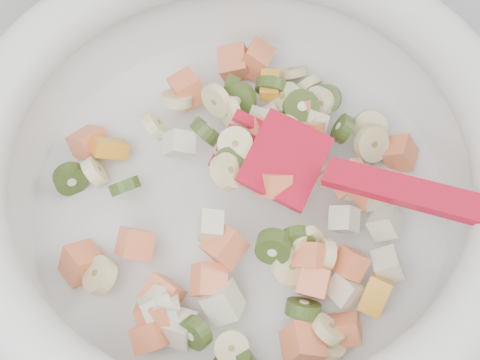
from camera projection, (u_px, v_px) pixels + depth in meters
name	position (u px, v px, depth m)	size (l,w,h in m)	color
mixing_bowl	(241.00, 172.00, 0.46)	(0.40, 0.39, 0.12)	silver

